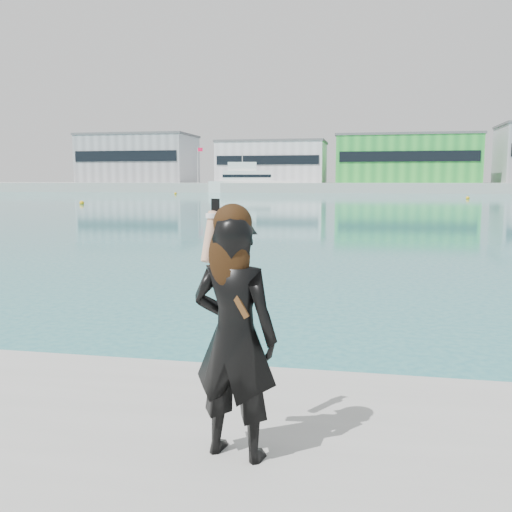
{
  "coord_description": "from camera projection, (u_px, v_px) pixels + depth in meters",
  "views": [
    {
      "loc": [
        0.07,
        -4.18,
        2.57
      ],
      "look_at": [
        -0.74,
        -0.08,
        2.01
      ],
      "focal_mm": 40.0,
      "sensor_mm": 36.0,
      "label": 1
    }
  ],
  "objects": [
    {
      "name": "buoy_far",
      "position": [
        176.0,
        194.0,
        103.58
      ],
      "size": [
        0.5,
        0.5,
        0.5
      ],
      "primitive_type": "sphere",
      "color": "#F7B20D",
      "rests_on": "ground"
    },
    {
      "name": "woman",
      "position": [
        234.0,
        330.0,
        3.59
      ],
      "size": [
        0.63,
        0.48,
        1.65
      ],
      "rotation": [
        0.0,
        0.0,
        2.93
      ],
      "color": "black",
      "rests_on": "near_quay"
    },
    {
      "name": "warehouse_white",
      "position": [
        273.0,
        162.0,
        132.21
      ],
      "size": [
        24.48,
        15.35,
        9.5
      ],
      "color": "silver",
      "rests_on": "far_quay"
    },
    {
      "name": "buoy_near",
      "position": [
        468.0,
        199.0,
        77.5
      ],
      "size": [
        0.5,
        0.5,
        0.5
      ],
      "primitive_type": "sphere",
      "color": "#F7B20D",
      "rests_on": "ground"
    },
    {
      "name": "far_quay",
      "position": [
        368.0,
        187.0,
        130.72
      ],
      "size": [
        320.0,
        40.0,
        2.0
      ],
      "primitive_type": "cube",
      "color": "#9E9E99",
      "rests_on": "ground"
    },
    {
      "name": "warehouse_grey_left",
      "position": [
        139.0,
        159.0,
        138.39
      ],
      "size": [
        26.52,
        16.36,
        11.5
      ],
      "color": "gray",
      "rests_on": "far_quay"
    },
    {
      "name": "warehouse_green",
      "position": [
        406.0,
        159.0,
        126.4
      ],
      "size": [
        30.6,
        16.36,
        10.5
      ],
      "color": "green",
      "rests_on": "far_quay"
    },
    {
      "name": "flagpole_left",
      "position": [
        198.0,
        162.0,
        128.5
      ],
      "size": [
        1.28,
        0.16,
        8.0
      ],
      "color": "silver",
      "rests_on": "far_quay"
    },
    {
      "name": "motor_yacht",
      "position": [
        249.0,
        181.0,
        119.15
      ],
      "size": [
        18.24,
        7.92,
        8.24
      ],
      "rotation": [
        0.0,
        0.0,
        0.18
      ],
      "color": "white",
      "rests_on": "ground"
    },
    {
      "name": "buoy_extra",
      "position": [
        82.0,
        204.0,
        60.8
      ],
      "size": [
        0.5,
        0.5,
        0.5
      ],
      "primitive_type": "sphere",
      "color": "#F7B20D",
      "rests_on": "ground"
    },
    {
      "name": "flagpole_right",
      "position": [
        479.0,
        161.0,
        117.01
      ],
      "size": [
        1.28,
        0.16,
        8.0
      ],
      "color": "silver",
      "rests_on": "far_quay"
    }
  ]
}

